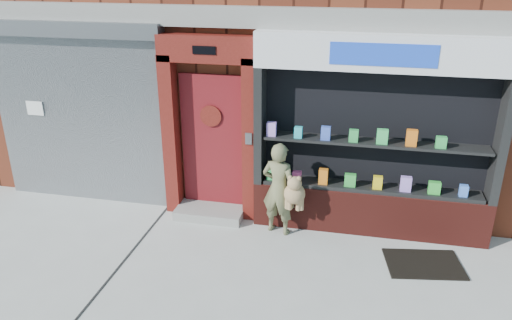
% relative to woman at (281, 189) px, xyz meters
% --- Properties ---
extents(ground, '(80.00, 80.00, 0.00)m').
position_rel_woman_xyz_m(ground, '(-0.45, -1.46, -0.73)').
color(ground, '#9E9E99').
rests_on(ground, ground).
extents(shutter_bay, '(3.10, 0.30, 3.04)m').
position_rel_woman_xyz_m(shutter_bay, '(-3.45, 0.47, 0.99)').
color(shutter_bay, gray).
rests_on(shutter_bay, ground).
extents(red_door_bay, '(1.52, 0.58, 2.90)m').
position_rel_woman_xyz_m(red_door_bay, '(-1.20, 0.40, 0.73)').
color(red_door_bay, '#4C110D').
rests_on(red_door_bay, ground).
extents(pharmacy_bay, '(3.50, 0.41, 3.00)m').
position_rel_woman_xyz_m(pharmacy_bay, '(1.29, 0.36, 0.64)').
color(pharmacy_bay, '#521813').
rests_on(pharmacy_bay, ground).
extents(woman, '(0.71, 0.51, 1.45)m').
position_rel_woman_xyz_m(woman, '(0.00, 0.00, 0.00)').
color(woman, '#636341').
rests_on(woman, ground).
extents(doormat, '(1.12, 0.87, 0.03)m').
position_rel_woman_xyz_m(doormat, '(2.09, -0.46, -0.72)').
color(doormat, black).
rests_on(doormat, ground).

